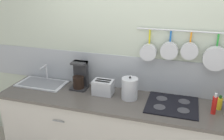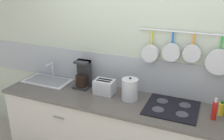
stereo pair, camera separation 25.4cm
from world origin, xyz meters
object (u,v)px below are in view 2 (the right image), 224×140
at_px(toaster, 104,87).
at_px(bottle_cooking_wine, 221,109).
at_px(coffee_maker, 83,76).
at_px(kettle, 130,89).
at_px(bottle_vinegar, 214,110).

distance_m(toaster, bottle_cooking_wine, 1.24).
relative_size(coffee_maker, toaster, 1.37).
bearing_deg(coffee_maker, toaster, -12.57).
bearing_deg(toaster, bottle_cooking_wine, 0.81).
height_order(kettle, bottle_vinegar, kettle).
bearing_deg(kettle, bottle_cooking_wine, 2.30).
relative_size(kettle, bottle_vinegar, 1.19).
xyz_separation_m(coffee_maker, kettle, (0.63, -0.09, -0.02)).
bearing_deg(toaster, coffee_maker, 167.43).
xyz_separation_m(toaster, bottle_cooking_wine, (1.24, 0.02, -0.02)).
distance_m(coffee_maker, toaster, 0.33).
height_order(coffee_maker, kettle, coffee_maker).
height_order(toaster, bottle_vinegar, bottle_vinegar).
distance_m(coffee_maker, kettle, 0.64).
bearing_deg(toaster, bottle_vinegar, -4.65).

